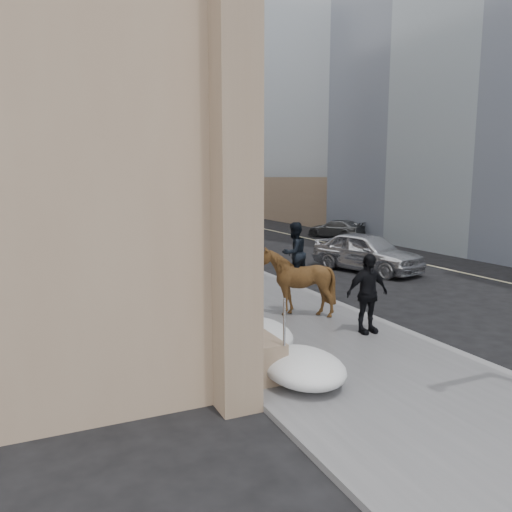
{
  "coord_description": "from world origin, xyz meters",
  "views": [
    {
      "loc": [
        -5.89,
        -9.87,
        3.98
      ],
      "look_at": [
        -0.01,
        3.29,
        1.7
      ],
      "focal_mm": 35.0,
      "sensor_mm": 36.0,
      "label": 1
    }
  ],
  "objects_px": {
    "car_grey": "(336,229)",
    "pedestrian": "(367,293)",
    "car_silver": "(367,252)",
    "mounted_horse_left": "(215,288)",
    "mounted_horse_right": "(295,277)"
  },
  "relations": [
    {
      "from": "car_silver",
      "to": "car_grey",
      "type": "distance_m",
      "value": 12.01
    },
    {
      "from": "mounted_horse_right",
      "to": "pedestrian",
      "type": "distance_m",
      "value": 2.32
    },
    {
      "from": "mounted_horse_left",
      "to": "car_silver",
      "type": "distance_m",
      "value": 10.18
    },
    {
      "from": "car_silver",
      "to": "mounted_horse_right",
      "type": "bearing_deg",
      "value": -156.9
    },
    {
      "from": "mounted_horse_left",
      "to": "pedestrian",
      "type": "distance_m",
      "value": 3.87
    },
    {
      "from": "mounted_horse_right",
      "to": "car_grey",
      "type": "xyz_separation_m",
      "value": [
        11.73,
        15.83,
        -0.61
      ]
    },
    {
      "from": "car_grey",
      "to": "pedestrian",
      "type": "bearing_deg",
      "value": 36.63
    },
    {
      "from": "car_silver",
      "to": "car_grey",
      "type": "relative_size",
      "value": 1.21
    },
    {
      "from": "mounted_horse_right",
      "to": "pedestrian",
      "type": "height_order",
      "value": "mounted_horse_right"
    },
    {
      "from": "pedestrian",
      "to": "car_silver",
      "type": "distance_m",
      "value": 9.07
    },
    {
      "from": "mounted_horse_right",
      "to": "car_silver",
      "type": "relative_size",
      "value": 0.53
    },
    {
      "from": "mounted_horse_left",
      "to": "mounted_horse_right",
      "type": "xyz_separation_m",
      "value": [
        2.44,
        0.13,
        0.07
      ]
    },
    {
      "from": "car_silver",
      "to": "car_grey",
      "type": "bearing_deg",
      "value": 46.66
    },
    {
      "from": "mounted_horse_left",
      "to": "car_grey",
      "type": "xyz_separation_m",
      "value": [
        14.17,
        15.95,
        -0.54
      ]
    },
    {
      "from": "mounted_horse_left",
      "to": "car_grey",
      "type": "height_order",
      "value": "mounted_horse_left"
    }
  ]
}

